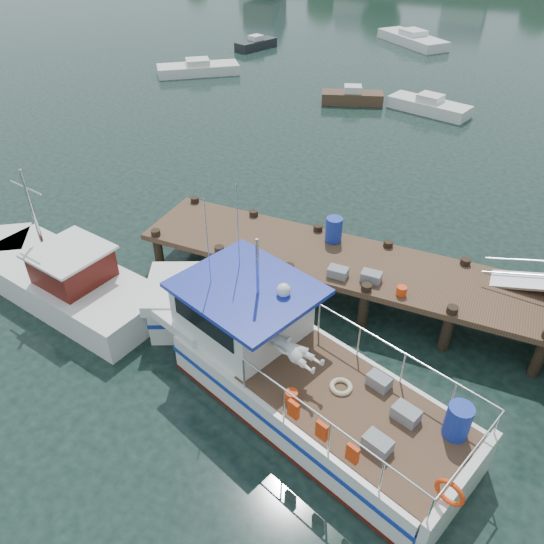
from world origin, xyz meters
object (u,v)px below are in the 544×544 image
at_px(moored_a, 198,69).
at_px(moored_e, 256,44).
at_px(moored_rowboat, 352,97).
at_px(moored_d, 412,39).
at_px(lobster_boat, 279,360).
at_px(work_boat, 60,277).
at_px(moored_b, 429,106).
at_px(dock, 539,281).

relative_size(moored_a, moored_e, 1.44).
relative_size(moored_rowboat, moored_d, 0.58).
bearing_deg(moored_e, lobster_boat, -53.09).
xyz_separation_m(work_boat, moored_b, (7.73, 23.11, -0.31)).
relative_size(lobster_boat, moored_e, 2.66).
bearing_deg(moored_e, dock, -41.60).
bearing_deg(work_boat, moored_rowboat, 93.42).
relative_size(moored_d, moored_e, 1.71).
xyz_separation_m(moored_b, moored_e, (-16.43, 9.87, -0.01)).
xyz_separation_m(moored_rowboat, moored_a, (-12.22, 1.59, -0.01)).
bearing_deg(moored_rowboat, work_boat, -86.23).
relative_size(lobster_boat, moored_rowboat, 2.67).
height_order(work_boat, moored_e, work_boat).
height_order(moored_d, moored_e, moored_d).
bearing_deg(work_boat, moored_e, 115.64).
xyz_separation_m(moored_d, moored_e, (-11.75, -6.96, -0.05)).
relative_size(lobster_boat, moored_d, 1.56).
bearing_deg(work_boat, moored_a, 121.64).
distance_m(dock, lobster_boat, 7.62).
height_order(lobster_boat, moored_e, lobster_boat).
xyz_separation_m(dock, moored_a, (-23.36, 20.44, -1.84)).
bearing_deg(lobster_boat, dock, 58.02).
relative_size(work_boat, moored_b, 1.65).
xyz_separation_m(work_boat, moored_a, (-9.24, 24.36, -0.31)).
bearing_deg(moored_a, moored_rowboat, -24.90).
distance_m(moored_b, moored_d, 17.47).
distance_m(moored_a, moored_d, 19.85).
xyz_separation_m(moored_a, moored_d, (12.30, 15.58, 0.04)).
bearing_deg(lobster_boat, moored_rowboat, 122.41).
height_order(dock, lobster_boat, lobster_boat).
bearing_deg(lobster_boat, work_boat, -165.14).
bearing_deg(moored_e, moored_rowboat, -30.93).
bearing_deg(moored_rowboat, moored_e, 150.04).
distance_m(work_boat, moored_d, 40.06).
xyz_separation_m(lobster_boat, moored_d, (-5.16, 40.66, -0.51)).
xyz_separation_m(lobster_boat, moored_e, (-16.92, 33.70, -0.57)).
height_order(lobster_boat, work_boat, lobster_boat).
relative_size(moored_b, moored_e, 1.27).
distance_m(lobster_boat, moored_b, 23.84).
bearing_deg(moored_e, moored_d, 40.88).
distance_m(dock, moored_a, 31.09).
height_order(dock, moored_b, dock).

